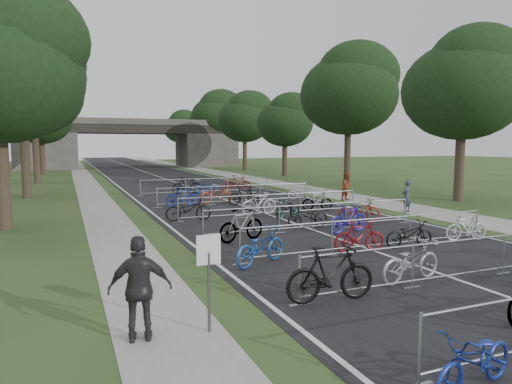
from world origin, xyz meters
TOP-DOWN VIEW (x-y plane):
  - road at (0.00, 50.00)m, footprint 11.00×140.00m
  - sidewalk_right at (8.00, 50.00)m, footprint 3.00×140.00m
  - sidewalk_left at (-7.50, 50.00)m, footprint 2.00×140.00m
  - lane_markings at (0.00, 50.00)m, footprint 0.12×140.00m
  - overpass_bridge at (0.00, 65.00)m, footprint 31.00×8.00m
  - park_sign at (-6.80, 3.00)m, footprint 0.45×0.06m
  - tree_right_0 at (13.11, 15.93)m, footprint 7.17×7.17m
  - tree_left_1 at (-11.39, 27.93)m, footprint 7.56×7.56m
  - tree_right_1 at (13.11, 27.93)m, footprint 8.18×8.18m
  - tree_left_2 at (-11.39, 39.93)m, footprint 8.40×8.40m
  - tree_right_2 at (13.11, 39.93)m, footprint 6.16×6.16m
  - tree_left_3 at (-11.39, 51.93)m, footprint 6.72×6.72m
  - tree_right_3 at (13.11, 51.93)m, footprint 7.17×7.17m
  - tree_left_4 at (-11.39, 63.93)m, footprint 7.56×7.56m
  - tree_right_4 at (13.11, 63.93)m, footprint 8.18×8.18m
  - tree_left_5 at (-11.39, 75.93)m, footprint 8.40×8.40m
  - tree_right_5 at (13.11, 75.93)m, footprint 6.16×6.16m
  - tree_left_6 at (-11.39, 87.93)m, footprint 6.72×6.72m
  - tree_right_6 at (13.11, 87.93)m, footprint 7.17×7.17m
  - barrier_row_1 at (0.00, 3.60)m, footprint 9.70×0.08m
  - barrier_row_2 at (0.00, 7.20)m, footprint 9.70×0.08m
  - barrier_row_3 at (0.00, 11.00)m, footprint 9.70×0.08m
  - barrier_row_4 at (0.00, 15.00)m, footprint 9.70×0.08m
  - barrier_row_5 at (0.00, 20.00)m, footprint 9.70×0.08m
  - barrier_row_6 at (0.00, 26.00)m, footprint 9.70×0.08m
  - bike_0 at (-3.99, -0.43)m, footprint 1.83×0.95m
  - bike_4 at (-3.89, 3.51)m, footprint 2.14×0.78m
  - bike_5 at (-1.24, 3.99)m, footprint 2.11×1.04m
  - bike_8 at (-4.07, 6.96)m, footprint 2.14×1.56m
  - bike_9 at (-0.53, 7.17)m, footprint 1.73×0.85m
  - bike_10 at (1.36, 7.03)m, footprint 1.80×0.80m
  - bike_11 at (3.98, 7.08)m, footprint 1.68×0.76m
  - bike_12 at (-3.45, 10.10)m, footprint 2.03×1.14m
  - bike_13 at (0.09, 11.63)m, footprint 1.83×0.73m
  - bike_14 at (0.97, 9.99)m, footprint 1.91×0.80m
  - bike_15 at (2.88, 11.97)m, footprint 2.04×1.08m
  - bike_16 at (-4.11, 15.10)m, footprint 2.10×0.90m
  - bike_17 at (-0.48, 15.50)m, footprint 1.95×0.71m
  - bike_18 at (0.27, 13.95)m, footprint 1.83×1.47m
  - bike_19 at (2.86, 15.62)m, footprint 1.69×0.78m
  - bike_20 at (-3.24, 19.77)m, footprint 1.86×0.63m
  - bike_21 at (-1.07, 20.51)m, footprint 2.17×1.12m
  - bike_22 at (0.15, 19.17)m, footprint 1.84×0.61m
  - bike_23 at (4.30, 19.98)m, footprint 1.76×1.33m
  - bike_25 at (-1.41, 26.19)m, footprint 2.05×0.77m
  - bike_26 at (-0.04, 25.99)m, footprint 1.76×0.87m
  - bike_27 at (2.63, 26.82)m, footprint 2.01×1.06m
  - pedestrian_a at (6.80, 13.44)m, footprint 0.70×0.59m
  - pedestrian_b at (6.80, 18.74)m, footprint 0.99×0.86m
  - pedestrian_c at (-8.02, 3.09)m, footprint 1.16×0.64m

SIDE VIEW (x-z plane):
  - lane_markings at x=0.00m, z-range 0.00..0.00m
  - road at x=0.00m, z-range 0.00..0.01m
  - sidewalk_right at x=8.00m, z-range 0.00..0.01m
  - sidewalk_left at x=-7.50m, z-range 0.00..0.01m
  - bike_26 at x=-0.04m, z-range 0.00..0.88m
  - bike_23 at x=4.30m, z-range 0.00..0.89m
  - bike_10 at x=1.36m, z-range 0.00..0.91m
  - bike_0 at x=-3.99m, z-range 0.00..0.92m
  - bike_18 at x=0.27m, z-range 0.00..0.93m
  - bike_13 at x=0.09m, z-range 0.00..0.95m
  - bike_11 at x=3.98m, z-range 0.00..0.98m
  - bike_19 at x=2.86m, z-range 0.00..0.98m
  - bike_9 at x=-0.53m, z-range 0.00..1.00m
  - bike_15 at x=2.88m, z-range 0.00..1.02m
  - bike_5 at x=-1.24m, z-range 0.00..1.06m
  - bike_8 at x=-4.07m, z-range 0.00..1.07m
  - bike_16 at x=-4.11m, z-range 0.00..1.08m
  - bike_21 at x=-1.07m, z-range 0.00..1.09m
  - bike_22 at x=0.15m, z-range 0.00..1.09m
  - barrier_row_1 at x=0.00m, z-range 0.00..1.10m
  - barrier_row_2 at x=0.00m, z-range 0.00..1.10m
  - barrier_row_3 at x=0.00m, z-range 0.00..1.10m
  - barrier_row_4 at x=0.00m, z-range 0.00..1.10m
  - barrier_row_5 at x=0.00m, z-range 0.00..1.10m
  - barrier_row_6 at x=0.00m, z-range 0.00..1.10m
  - bike_20 at x=-3.24m, z-range 0.00..1.10m
  - bike_14 at x=0.97m, z-range 0.00..1.12m
  - bike_17 at x=-0.48m, z-range 0.00..1.15m
  - bike_27 at x=2.63m, z-range 0.00..1.16m
  - bike_12 at x=-3.45m, z-range 0.00..1.18m
  - bike_25 at x=-1.41m, z-range 0.00..1.20m
  - bike_4 at x=-3.89m, z-range 0.00..1.26m
  - pedestrian_a at x=6.80m, z-range 0.00..1.64m
  - pedestrian_b at x=6.80m, z-range 0.00..1.71m
  - pedestrian_c at x=-8.02m, z-range 0.00..1.87m
  - park_sign at x=-6.80m, z-range 0.36..2.18m
  - overpass_bridge at x=0.00m, z-range 0.01..7.06m
  - tree_right_2 at x=13.11m, z-range 1.25..10.64m
  - tree_right_5 at x=13.11m, z-range 1.25..10.64m
  - tree_left_3 at x=-11.39m, z-range 1.36..11.61m
  - tree_left_6 at x=-11.39m, z-range 1.36..11.61m
  - tree_right_0 at x=13.11m, z-range 1.46..12.39m
  - tree_right_3 at x=13.11m, z-range 1.46..12.39m
  - tree_right_6 at x=13.11m, z-range 1.46..12.39m
  - tree_left_1 at x=-11.39m, z-range 1.54..13.07m
  - tree_left_4 at x=-11.39m, z-range 1.54..13.07m
  - tree_right_1 at x=13.11m, z-range 1.67..14.13m
  - tree_right_4 at x=13.11m, z-range 1.67..14.13m
  - tree_left_2 at x=-11.39m, z-range 1.71..14.52m
  - tree_left_5 at x=-11.39m, z-range 1.71..14.52m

